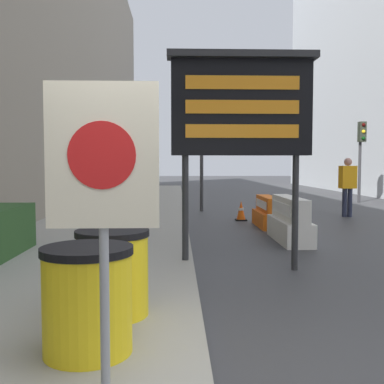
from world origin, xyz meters
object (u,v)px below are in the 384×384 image
warning_sign (103,177)px  jersey_barrier_white (290,222)px  message_board (241,108)px  traffic_light_near_curb (202,134)px  traffic_light_far_side (361,144)px  barrel_drum_foreground (88,299)px  barrel_drum_middle (113,272)px  pedestrian_worker (348,182)px  traffic_cone_near (241,211)px  jersey_barrier_orange_far (268,213)px

warning_sign → jersey_barrier_white: 7.23m
message_board → jersey_barrier_white: message_board is taller
traffic_light_near_curb → traffic_light_far_side: size_ratio=1.08×
warning_sign → barrel_drum_foreground: bearing=109.6°
barrel_drum_middle → traffic_light_near_curb: (1.47, 11.19, 2.10)m
pedestrian_worker → message_board: bearing=-130.2°
barrel_drum_middle → traffic_cone_near: (2.47, 8.56, -0.30)m
jersey_barrier_white → jersey_barrier_orange_far: jersey_barrier_white is taller
traffic_light_far_side → pedestrian_worker: 5.73m
warning_sign → traffic_light_far_side: (8.19, 15.92, 0.94)m
warning_sign → traffic_cone_near: size_ratio=3.42×
jersey_barrier_orange_far → traffic_light_far_side: size_ratio=0.49×
message_board → jersey_barrier_orange_far: (1.40, 4.79, -2.13)m
jersey_barrier_white → jersey_barrier_orange_far: 2.24m
pedestrian_worker → traffic_light_far_side: bearing=55.4°
warning_sign → traffic_light_near_curb: size_ratio=0.53×
traffic_light_far_side → pedestrian_worker: (-2.46, -4.98, -1.41)m
message_board → pedestrian_worker: (4.31, 6.92, -1.40)m
message_board → jersey_barrier_orange_far: 5.43m
traffic_cone_near → traffic_light_far_side: bearing=44.7°
warning_sign → traffic_light_near_curb: (1.30, 12.72, 1.13)m
message_board → traffic_cone_near: (0.88, 6.08, -2.19)m
warning_sign → barrel_drum_middle: bearing=96.3°
warning_sign → traffic_light_near_curb: traffic_light_near_curb is taller
traffic_light_near_curb → message_board: bearing=-89.2°
traffic_light_near_curb → traffic_light_far_side: (6.89, 3.20, -0.20)m
barrel_drum_middle → jersey_barrier_white: (2.99, 5.03, -0.17)m
barrel_drum_middle → traffic_light_near_curb: bearing=82.5°
barrel_drum_middle → message_board: 3.50m
traffic_light_far_side → pedestrian_worker: traffic_light_far_side is taller
barrel_drum_foreground → traffic_light_near_curb: traffic_light_near_curb is taller
traffic_light_far_side → pedestrian_worker: size_ratio=1.87×
traffic_cone_near → warning_sign: bearing=-102.8°
barrel_drum_foreground → jersey_barrier_white: 6.64m
warning_sign → jersey_barrier_white: (2.82, 6.56, -1.13)m
jersey_barrier_white → traffic_light_near_curb: traffic_light_near_curb is taller
traffic_light_near_curb → pedestrian_worker: (4.42, -1.78, -1.60)m
barrel_drum_middle → jersey_barrier_white: size_ratio=0.43×
barrel_drum_middle → traffic_cone_near: size_ratio=1.45×
traffic_light_near_curb → pedestrian_worker: size_ratio=2.02×
traffic_cone_near → pedestrian_worker: (3.43, 0.85, 0.80)m
pedestrian_worker → jersey_barrier_orange_far: bearing=-152.0°
jersey_barrier_white → pedestrian_worker: bearing=56.4°
jersey_barrier_orange_far → traffic_light_near_curb: (-1.52, 3.92, 2.33)m
jersey_barrier_orange_far → barrel_drum_foreground: bearing=-110.6°
message_board → traffic_light_far_side: traffic_light_far_side is taller
warning_sign → traffic_light_far_side: 17.93m
warning_sign → traffic_light_far_side: size_ratio=0.58×
jersey_barrier_white → traffic_light_far_side: bearing=60.2°
barrel_drum_middle → traffic_light_far_side: 16.75m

